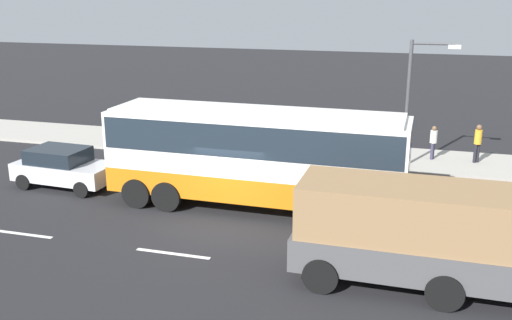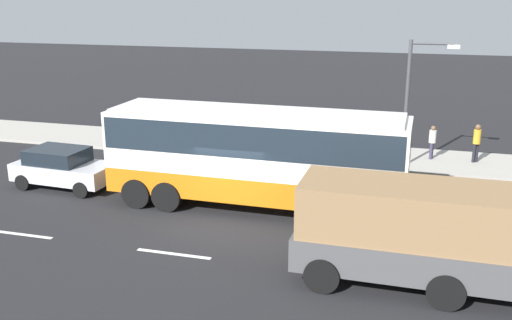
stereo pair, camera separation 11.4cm
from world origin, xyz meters
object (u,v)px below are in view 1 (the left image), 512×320
at_px(car_silver_hatch, 63,167).
at_px(pedestrian_at_crossing, 478,141).
at_px(street_lamp, 415,93).
at_px(coach_bus, 255,149).
at_px(pedestrian_near_curb, 433,140).
at_px(cargo_truck, 452,235).

relative_size(car_silver_hatch, pedestrian_at_crossing, 2.36).
relative_size(car_silver_hatch, street_lamp, 0.75).
height_order(coach_bus, pedestrian_near_curb, coach_bus).
relative_size(coach_bus, cargo_truck, 1.28).
xyz_separation_m(coach_bus, cargo_truck, (6.62, -4.44, -0.68)).
bearing_deg(car_silver_hatch, cargo_truck, -13.83).
height_order(pedestrian_near_curb, pedestrian_at_crossing, pedestrian_at_crossing).
xyz_separation_m(coach_bus, pedestrian_at_crossing, (8.20, 7.92, -1.07)).
distance_m(car_silver_hatch, pedestrian_at_crossing, 18.09).
distance_m(car_silver_hatch, pedestrian_near_curb, 16.39).
xyz_separation_m(cargo_truck, street_lamp, (-1.32, 10.76, 1.89)).
height_order(coach_bus, cargo_truck, coach_bus).
xyz_separation_m(cargo_truck, pedestrian_at_crossing, (1.58, 12.36, -0.39)).
bearing_deg(pedestrian_at_crossing, car_silver_hatch, 79.41).
distance_m(cargo_truck, pedestrian_at_crossing, 12.47).
height_order(coach_bus, pedestrian_at_crossing, coach_bus).
xyz_separation_m(pedestrian_near_curb, street_lamp, (-0.99, -1.63, 2.41)).
relative_size(coach_bus, pedestrian_near_curb, 6.85).
height_order(car_silver_hatch, street_lamp, street_lamp).
height_order(coach_bus, street_lamp, street_lamp).
bearing_deg(cargo_truck, pedestrian_at_crossing, 83.23).
relative_size(coach_bus, pedestrian_at_crossing, 6.12).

